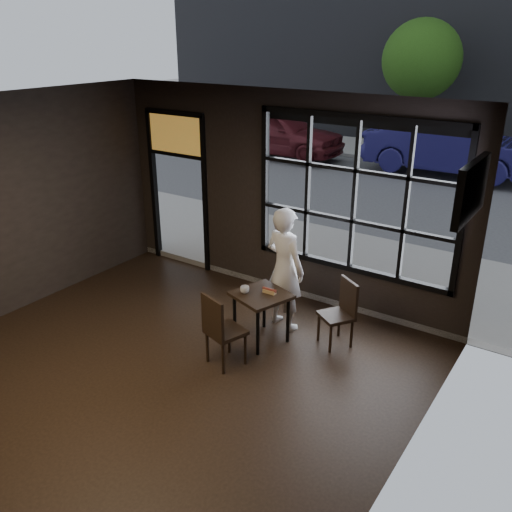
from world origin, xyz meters
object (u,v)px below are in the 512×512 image
Objects in this scene: chair_near at (226,329)px; man at (285,269)px; cafe_table at (261,317)px; navy_car at (450,146)px.

chair_near is 0.55× the size of man.
cafe_table is at bearing 98.54° from man.
man is at bearing -77.54° from chair_near.
navy_car reaches higher than cafe_table.
navy_car reaches higher than chair_near.
cafe_table is 0.73m from chair_near.
chair_near is at bearing 98.12° from man.
chair_near reaches higher than cafe_table.
man is 10.06m from navy_car.
man reaches higher than navy_car.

